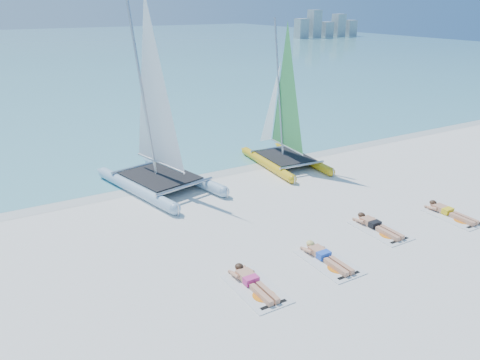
{
  "coord_description": "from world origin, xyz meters",
  "views": [
    {
      "loc": [
        -7.83,
        -10.5,
        6.52
      ],
      "look_at": [
        -0.95,
        1.2,
        1.31
      ],
      "focal_mm": 35.0,
      "sensor_mm": 36.0,
      "label": 1
    }
  ],
  "objects_px": {
    "sunbather_d": "(449,211)",
    "sunbather_b": "(325,256)",
    "catamaran_yellow": "(281,118)",
    "towel_b": "(329,262)",
    "sunbather_a": "(252,281)",
    "towel_d": "(453,217)",
    "towel_a": "(256,289)",
    "catamaran_blue": "(155,130)",
    "sunbather_c": "(376,225)",
    "towel_c": "(380,230)"
  },
  "relations": [
    {
      "from": "catamaran_yellow",
      "to": "sunbather_b",
      "type": "xyz_separation_m",
      "value": [
        -3.7,
        -7.38,
        -1.81
      ]
    },
    {
      "from": "sunbather_a",
      "to": "towel_b",
      "type": "bearing_deg",
      "value": -3.6
    },
    {
      "from": "sunbather_d",
      "to": "sunbather_b",
      "type": "bearing_deg",
      "value": -178.42
    },
    {
      "from": "towel_a",
      "to": "towel_d",
      "type": "bearing_deg",
      "value": 1.44
    },
    {
      "from": "sunbather_c",
      "to": "towel_b",
      "type": "bearing_deg",
      "value": -161.86
    },
    {
      "from": "sunbather_c",
      "to": "towel_a",
      "type": "bearing_deg",
      "value": -169.75
    },
    {
      "from": "towel_a",
      "to": "sunbather_d",
      "type": "height_order",
      "value": "sunbather_d"
    },
    {
      "from": "towel_b",
      "to": "sunbather_b",
      "type": "bearing_deg",
      "value": 90.0
    },
    {
      "from": "catamaran_yellow",
      "to": "sunbather_b",
      "type": "relative_size",
      "value": 3.54
    },
    {
      "from": "sunbather_a",
      "to": "sunbather_c",
      "type": "height_order",
      "value": "same"
    },
    {
      "from": "sunbather_b",
      "to": "towel_c",
      "type": "xyz_separation_m",
      "value": [
        2.56,
        0.46,
        -0.11
      ]
    },
    {
      "from": "catamaran_blue",
      "to": "catamaran_yellow",
      "type": "bearing_deg",
      "value": -12.35
    },
    {
      "from": "sunbather_b",
      "to": "sunbather_d",
      "type": "xyz_separation_m",
      "value": [
        5.33,
        0.15,
        0.0
      ]
    },
    {
      "from": "catamaran_yellow",
      "to": "towel_d",
      "type": "bearing_deg",
      "value": -73.07
    },
    {
      "from": "catamaran_yellow",
      "to": "towel_b",
      "type": "height_order",
      "value": "catamaran_yellow"
    },
    {
      "from": "sunbather_a",
      "to": "sunbather_d",
      "type": "xyz_separation_m",
      "value": [
        7.66,
        0.19,
        0.0
      ]
    },
    {
      "from": "sunbather_a",
      "to": "towel_d",
      "type": "xyz_separation_m",
      "value": [
        7.66,
        -0.0,
        -0.11
      ]
    },
    {
      "from": "sunbather_a",
      "to": "towel_c",
      "type": "xyz_separation_m",
      "value": [
        4.89,
        0.5,
        -0.11
      ]
    },
    {
      "from": "catamaran_blue",
      "to": "sunbather_c",
      "type": "xyz_separation_m",
      "value": [
        4.44,
        -6.68,
        -2.05
      ]
    },
    {
      "from": "towel_a",
      "to": "sunbather_a",
      "type": "xyz_separation_m",
      "value": [
        0.0,
        0.19,
        0.11
      ]
    },
    {
      "from": "sunbather_c",
      "to": "towel_c",
      "type": "bearing_deg",
      "value": -90.0
    },
    {
      "from": "towel_a",
      "to": "towel_b",
      "type": "distance_m",
      "value": 2.33
    },
    {
      "from": "towel_c",
      "to": "sunbather_a",
      "type": "bearing_deg",
      "value": -174.16
    },
    {
      "from": "towel_d",
      "to": "sunbather_d",
      "type": "bearing_deg",
      "value": 90.0
    },
    {
      "from": "catamaran_blue",
      "to": "sunbather_a",
      "type": "xyz_separation_m",
      "value": [
        -0.46,
        -7.37,
        -2.05
      ]
    },
    {
      "from": "sunbather_b",
      "to": "towel_c",
      "type": "relative_size",
      "value": 0.93
    },
    {
      "from": "catamaran_blue",
      "to": "sunbather_a",
      "type": "distance_m",
      "value": 7.67
    },
    {
      "from": "sunbather_b",
      "to": "towel_a",
      "type": "bearing_deg",
      "value": -174.19
    },
    {
      "from": "catamaran_blue",
      "to": "towel_d",
      "type": "xyz_separation_m",
      "value": [
        7.2,
        -7.37,
        -2.16
      ]
    },
    {
      "from": "towel_d",
      "to": "sunbather_d",
      "type": "xyz_separation_m",
      "value": [
        -0.0,
        0.19,
        0.11
      ]
    },
    {
      "from": "sunbather_a",
      "to": "sunbather_d",
      "type": "distance_m",
      "value": 7.66
    },
    {
      "from": "towel_c",
      "to": "towel_b",
      "type": "bearing_deg",
      "value": -165.82
    },
    {
      "from": "catamaran_blue",
      "to": "sunbather_a",
      "type": "relative_size",
      "value": 4.2
    },
    {
      "from": "towel_a",
      "to": "towel_d",
      "type": "relative_size",
      "value": 1.0
    },
    {
      "from": "catamaran_blue",
      "to": "towel_b",
      "type": "xyz_separation_m",
      "value": [
        1.88,
        -7.52,
        -2.16
      ]
    },
    {
      "from": "catamaran_yellow",
      "to": "towel_b",
      "type": "bearing_deg",
      "value": -111.49
    },
    {
      "from": "catamaran_blue",
      "to": "towel_c",
      "type": "relative_size",
      "value": 3.92
    },
    {
      "from": "towel_b",
      "to": "sunbather_b",
      "type": "xyz_separation_m",
      "value": [
        0.0,
        0.19,
        0.11
      ]
    },
    {
      "from": "catamaran_blue",
      "to": "towel_a",
      "type": "bearing_deg",
      "value": -106.28
    },
    {
      "from": "sunbather_a",
      "to": "sunbather_d",
      "type": "relative_size",
      "value": 1.0
    },
    {
      "from": "sunbather_d",
      "to": "catamaran_yellow",
      "type": "bearing_deg",
      "value": 102.66
    },
    {
      "from": "towel_c",
      "to": "sunbather_b",
      "type": "bearing_deg",
      "value": -169.92
    },
    {
      "from": "towel_c",
      "to": "sunbather_c",
      "type": "height_order",
      "value": "sunbather_c"
    },
    {
      "from": "sunbather_a",
      "to": "towel_d",
      "type": "height_order",
      "value": "sunbather_a"
    },
    {
      "from": "sunbather_d",
      "to": "sunbather_a",
      "type": "bearing_deg",
      "value": -178.56
    },
    {
      "from": "towel_c",
      "to": "towel_d",
      "type": "bearing_deg",
      "value": -10.26
    },
    {
      "from": "catamaran_yellow",
      "to": "towel_c",
      "type": "relative_size",
      "value": 3.3
    },
    {
      "from": "catamaran_blue",
      "to": "towel_c",
      "type": "distance_m",
      "value": 8.46
    },
    {
      "from": "catamaran_blue",
      "to": "sunbather_a",
      "type": "bearing_deg",
      "value": -106.36
    },
    {
      "from": "towel_b",
      "to": "sunbather_d",
      "type": "relative_size",
      "value": 1.07
    }
  ]
}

